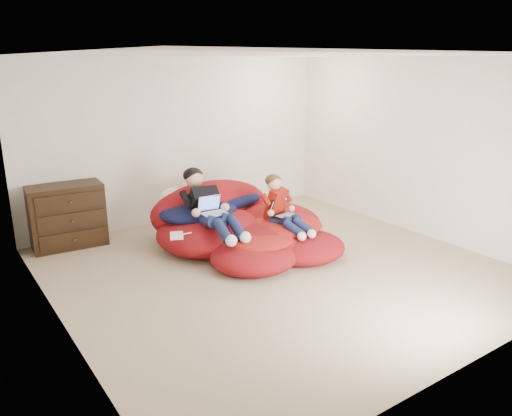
{
  "coord_description": "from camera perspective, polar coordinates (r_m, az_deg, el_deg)",
  "views": [
    {
      "loc": [
        -3.4,
        -4.48,
        2.44
      ],
      "look_at": [
        -0.07,
        0.36,
        0.7
      ],
      "focal_mm": 35.0,
      "sensor_mm": 36.0,
      "label": 1
    }
  ],
  "objects": [
    {
      "name": "cream_pillow",
      "position": [
        7.01,
        -9.39,
        1.24
      ],
      "size": [
        0.42,
        0.27,
        0.27
      ],
      "primitive_type": "ellipsoid",
      "color": "white",
      "rests_on": "beanbag_pile"
    },
    {
      "name": "younger_boy",
      "position": [
        6.51,
        2.94,
        0.36
      ],
      "size": [
        0.36,
        0.87,
        0.7
      ],
      "color": "#A71B0E",
      "rests_on": "beanbag_pile"
    },
    {
      "name": "laptop_black",
      "position": [
        6.53,
        2.97,
        -0.32
      ],
      "size": [
        0.33,
        0.34,
        0.21
      ],
      "color": "black",
      "rests_on": "younger_boy"
    },
    {
      "name": "laptop_white",
      "position": [
        6.35,
        -5.04,
        -0.09
      ],
      "size": [
        0.31,
        0.29,
        0.22
      ],
      "color": "white",
      "rests_on": "older_boy"
    },
    {
      "name": "beanbag_pile",
      "position": [
        6.81,
        -1.72,
        -2.14
      ],
      "size": [
        2.38,
        2.3,
        0.87
      ],
      "color": "maroon",
      "rests_on": "ground"
    },
    {
      "name": "older_boy",
      "position": [
        6.44,
        -5.64,
        0.61
      ],
      "size": [
        0.4,
        1.31,
        0.74
      ],
      "color": "black",
      "rests_on": "beanbag_pile"
    },
    {
      "name": "power_adapter",
      "position": [
        6.08,
        -9.06,
        -3.13
      ],
      "size": [
        0.2,
        0.2,
        0.06
      ],
      "primitive_type": "cube",
      "rotation": [
        0.0,
        0.0,
        -0.43
      ],
      "color": "white",
      "rests_on": "beanbag_pile"
    },
    {
      "name": "room_shell",
      "position": [
        6.05,
        2.46,
        -5.05
      ],
      "size": [
        5.1,
        5.1,
        2.77
      ],
      "color": "tan",
      "rests_on": "ground"
    },
    {
      "name": "dresser",
      "position": [
        7.19,
        -20.77,
        -0.85
      ],
      "size": [
        0.98,
        0.57,
        0.86
      ],
      "color": "black",
      "rests_on": "ground"
    }
  ]
}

